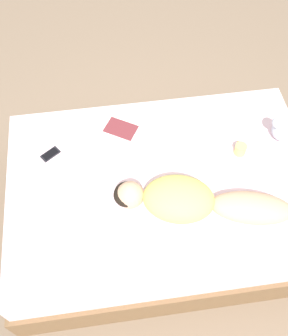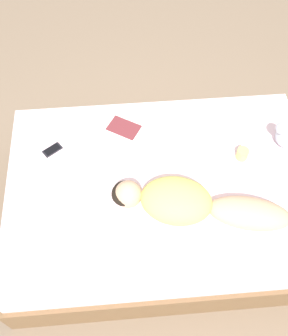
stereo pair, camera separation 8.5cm
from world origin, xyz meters
The scene contains 7 objects.
ground_plane centered at (0.00, 0.00, 0.00)m, with size 12.00×12.00×0.00m, color #7A6651.
bed centered at (0.00, 0.00, 0.27)m, with size 1.55×2.23×0.56m.
person centered at (-0.23, -0.15, 0.65)m, with size 0.52×1.19×0.21m.
open_magazine centered at (0.40, 0.30, 0.56)m, with size 0.59×0.54×0.01m.
coffee_mug centered at (0.16, -0.59, 0.60)m, with size 0.12×0.08×0.08m.
cell_phone centered at (0.34, 0.78, 0.56)m, with size 0.14×0.15×0.01m.
plush_toy centered at (0.26, -0.92, 0.65)m, with size 0.18×0.19×0.23m.
Camera 1 is at (-1.38, 0.33, 2.91)m, focal length 42.00 mm.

